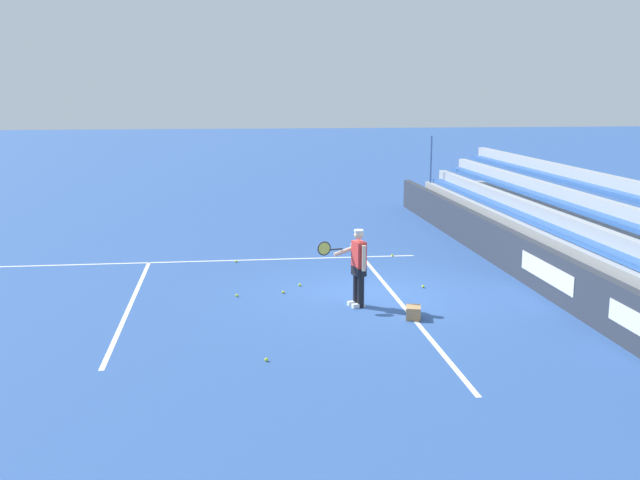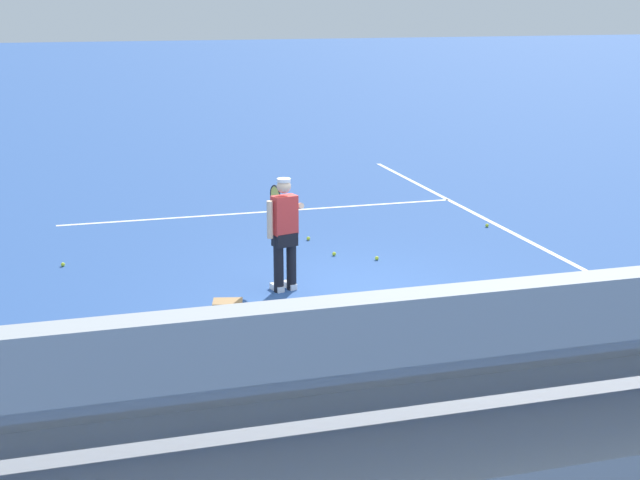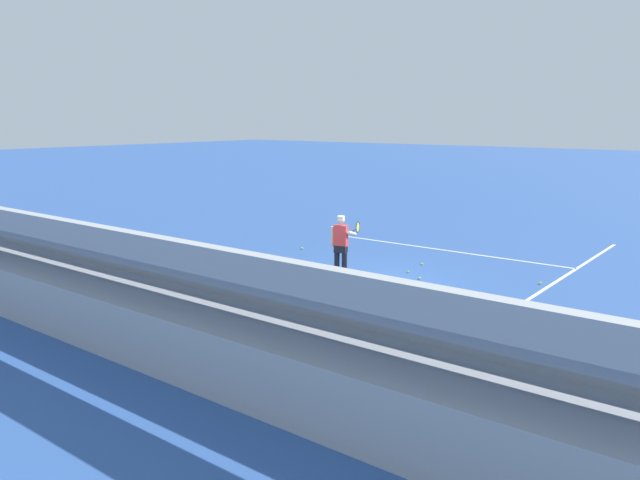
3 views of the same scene
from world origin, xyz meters
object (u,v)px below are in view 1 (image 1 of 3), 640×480
(tennis_ball_far_right, at_px, (300,285))
(tennis_ball_near_player, at_px, (392,255))
(tennis_ball_midcourt, at_px, (283,292))
(tennis_ball_on_baseline, at_px, (266,360))
(tennis_player, at_px, (358,267))
(tennis_ball_toward_net, at_px, (423,286))
(ball_box_cardboard, at_px, (413,312))
(tennis_ball_far_left, at_px, (237,295))
(tennis_ball_by_box, at_px, (236,261))

(tennis_ball_far_right, bearing_deg, tennis_ball_near_player, -44.59)
(tennis_ball_midcourt, bearing_deg, tennis_ball_near_player, -43.32)
(tennis_ball_on_baseline, bearing_deg, tennis_ball_far_right, -12.08)
(tennis_player, height_order, tennis_ball_toward_net, tennis_player)
(tennis_player, bearing_deg, ball_box_cardboard, -136.36)
(tennis_ball_far_left, bearing_deg, ball_box_cardboard, -120.58)
(tennis_ball_by_box, bearing_deg, tennis_ball_on_baseline, -176.94)
(tennis_ball_far_right, bearing_deg, tennis_ball_far_left, 116.71)
(ball_box_cardboard, distance_m, tennis_ball_toward_net, 2.55)
(tennis_player, relative_size, tennis_ball_near_player, 25.98)
(tennis_ball_toward_net, relative_size, tennis_ball_by_box, 1.00)
(ball_box_cardboard, distance_m, tennis_ball_midcourt, 3.44)
(tennis_ball_by_box, bearing_deg, tennis_ball_far_right, -151.59)
(tennis_player, distance_m, tennis_ball_far_right, 2.33)
(tennis_ball_far_left, distance_m, tennis_ball_by_box, 3.55)
(tennis_player, bearing_deg, tennis_ball_far_left, 67.41)
(tennis_ball_far_left, xyz_separation_m, tennis_ball_near_player, (3.78, -4.50, 0.00))
(tennis_ball_far_right, bearing_deg, tennis_ball_by_box, 28.41)
(tennis_ball_far_right, distance_m, tennis_ball_near_player, 4.23)
(tennis_ball_toward_net, height_order, tennis_ball_on_baseline, same)
(tennis_player, height_order, tennis_ball_by_box, tennis_player)
(tennis_ball_far_right, xyz_separation_m, tennis_ball_on_baseline, (-5.07, 1.09, 0.00))
(tennis_ball_on_baseline, xyz_separation_m, tennis_ball_midcourt, (4.46, -0.64, 0.00))
(tennis_player, distance_m, tennis_ball_toward_net, 2.45)
(tennis_ball_toward_net, distance_m, tennis_ball_midcourt, 3.40)
(ball_box_cardboard, bearing_deg, tennis_ball_on_baseline, 124.13)
(tennis_ball_far_right, xyz_separation_m, tennis_ball_near_player, (3.01, -2.97, 0.00))
(tennis_ball_far_left, bearing_deg, tennis_ball_far_right, -63.29)
(tennis_ball_far_right, relative_size, tennis_ball_on_baseline, 1.00)
(tennis_ball_near_player, bearing_deg, tennis_ball_on_baseline, 153.37)
(tennis_player, relative_size, tennis_ball_toward_net, 25.98)
(ball_box_cardboard, xyz_separation_m, tennis_ball_toward_net, (2.40, -0.85, -0.10))
(tennis_ball_toward_net, relative_size, tennis_ball_midcourt, 1.00)
(tennis_player, relative_size, tennis_ball_on_baseline, 25.98)
(tennis_ball_toward_net, bearing_deg, tennis_ball_far_left, 93.24)
(tennis_ball_by_box, bearing_deg, ball_box_cardboard, -147.71)
(tennis_ball_by_box, bearing_deg, tennis_ball_toward_net, -126.55)
(tennis_ball_midcourt, distance_m, tennis_ball_near_player, 4.98)
(tennis_ball_near_player, bearing_deg, tennis_player, 158.95)
(tennis_ball_on_baseline, relative_size, tennis_ball_midcourt, 1.00)
(tennis_ball_toward_net, xyz_separation_m, tennis_ball_near_player, (3.53, -0.02, 0.00))
(tennis_ball_far_left, bearing_deg, tennis_ball_on_baseline, -174.05)
(tennis_ball_midcourt, bearing_deg, tennis_ball_toward_net, -88.39)
(tennis_ball_far_left, distance_m, tennis_ball_toward_net, 4.49)
(tennis_ball_toward_net, relative_size, tennis_ball_far_right, 1.00)
(tennis_ball_far_left, distance_m, tennis_ball_near_player, 5.88)
(tennis_ball_on_baseline, height_order, tennis_ball_by_box, same)
(ball_box_cardboard, xyz_separation_m, tennis_ball_near_player, (5.93, -0.87, -0.10))
(tennis_ball_midcourt, height_order, tennis_ball_near_player, same)
(tennis_ball_toward_net, bearing_deg, tennis_ball_by_box, 53.45)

